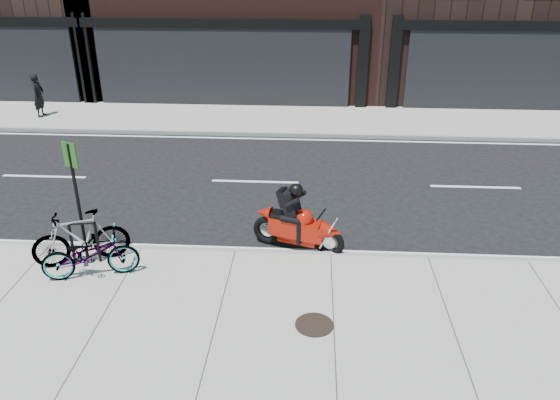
# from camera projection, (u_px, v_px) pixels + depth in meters

# --- Properties ---
(ground) EXTENTS (120.00, 120.00, 0.00)m
(ground) POSITION_uv_depth(u_px,v_px,m) (247.00, 214.00, 13.29)
(ground) COLOR black
(ground) RESTS_ON ground
(sidewalk_near) EXTENTS (60.00, 6.00, 0.13)m
(sidewalk_near) POSITION_uv_depth(u_px,v_px,m) (210.00, 350.00, 8.75)
(sidewalk_near) COLOR gray
(sidewalk_near) RESTS_ON ground
(sidewalk_far) EXTENTS (60.00, 3.50, 0.13)m
(sidewalk_far) POSITION_uv_depth(u_px,v_px,m) (271.00, 119.00, 20.26)
(sidewalk_far) COLOR gray
(sidewalk_far) RESTS_ON ground
(bike_rack) EXTENTS (0.54, 0.16, 0.92)m
(bike_rack) POSITION_uv_depth(u_px,v_px,m) (84.00, 239.00, 10.82)
(bike_rack) COLOR black
(bike_rack) RESTS_ON sidewalk_near
(bicycle_front) EXTENTS (1.92, 1.11, 0.95)m
(bicycle_front) POSITION_uv_depth(u_px,v_px,m) (90.00, 255.00, 10.40)
(bicycle_front) COLOR gray
(bicycle_front) RESTS_ON sidewalk_near
(bicycle_rear) EXTENTS (1.94, 1.22, 1.13)m
(bicycle_rear) POSITION_uv_depth(u_px,v_px,m) (81.00, 238.00, 10.82)
(bicycle_rear) COLOR gray
(bicycle_rear) RESTS_ON sidewalk_near
(motorcycle) EXTENTS (2.00, 1.00, 1.55)m
(motorcycle) POSITION_uv_depth(u_px,v_px,m) (302.00, 224.00, 11.48)
(motorcycle) COLOR black
(motorcycle) RESTS_ON ground
(pedestrian) EXTENTS (0.39, 0.58, 1.57)m
(pedestrian) POSITION_uv_depth(u_px,v_px,m) (38.00, 95.00, 20.05)
(pedestrian) COLOR black
(pedestrian) RESTS_ON sidewalk_far
(manhole_cover) EXTENTS (0.79, 0.79, 0.02)m
(manhole_cover) POSITION_uv_depth(u_px,v_px,m) (314.00, 325.00, 9.23)
(manhole_cover) COLOR black
(manhole_cover) RESTS_ON sidewalk_near
(sign_post) EXTENTS (0.32, 0.15, 2.49)m
(sign_post) POSITION_uv_depth(u_px,v_px,m) (76.00, 191.00, 10.60)
(sign_post) COLOR black
(sign_post) RESTS_ON sidewalk_near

